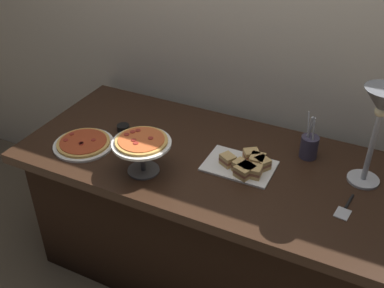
# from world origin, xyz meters

# --- Properties ---
(ground_plane) EXTENTS (8.00, 8.00, 0.00)m
(ground_plane) POSITION_xyz_m (0.00, 0.00, 0.00)
(ground_plane) COLOR brown
(back_wall) EXTENTS (4.40, 0.04, 2.40)m
(back_wall) POSITION_xyz_m (0.00, 0.50, 1.20)
(back_wall) COLOR beige
(back_wall) RESTS_ON ground_plane
(buffet_table) EXTENTS (1.90, 0.84, 0.76)m
(buffet_table) POSITION_xyz_m (0.00, 0.00, 0.39)
(buffet_table) COLOR black
(buffet_table) RESTS_ON ground_plane
(heat_lamp) EXTENTS (0.15, 0.34, 0.55)m
(heat_lamp) POSITION_xyz_m (0.66, -0.02, 1.19)
(heat_lamp) COLOR #B7BABF
(heat_lamp) RESTS_ON buffet_table
(pizza_plate_front) EXTENTS (0.30, 0.30, 0.03)m
(pizza_plate_front) POSITION_xyz_m (-0.64, -0.18, 0.77)
(pizza_plate_front) COLOR white
(pizza_plate_front) RESTS_ON buffet_table
(pizza_plate_center) EXTENTS (0.27, 0.27, 0.18)m
(pizza_plate_center) POSITION_xyz_m (-0.26, -0.23, 0.90)
(pizza_plate_center) COLOR #595B60
(pizza_plate_center) RESTS_ON buffet_table
(sandwich_platter) EXTENTS (0.32, 0.22, 0.06)m
(sandwich_platter) POSITION_xyz_m (0.16, -0.01, 0.79)
(sandwich_platter) COLOR white
(sandwich_platter) RESTS_ON buffet_table
(sauce_cup_near) EXTENTS (0.07, 0.07, 0.03)m
(sauce_cup_near) POSITION_xyz_m (-0.54, 0.03, 0.78)
(sauce_cup_near) COLOR black
(sauce_cup_near) RESTS_ON buffet_table
(utensil_holder) EXTENTS (0.08, 0.08, 0.23)m
(utensil_holder) POSITION_xyz_m (0.39, 0.21, 0.82)
(utensil_holder) COLOR #383347
(utensil_holder) RESTS_ON buffet_table
(serving_spatula) EXTENTS (0.06, 0.17, 0.01)m
(serving_spatula) POSITION_xyz_m (0.62, -0.09, 0.76)
(serving_spatula) COLOR #B7BABF
(serving_spatula) RESTS_ON buffet_table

